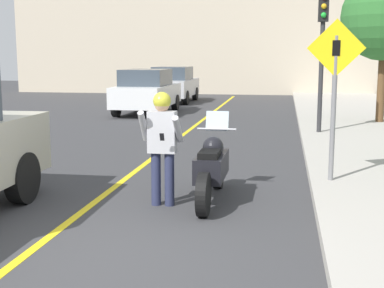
{
  "coord_description": "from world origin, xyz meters",
  "views": [
    {
      "loc": [
        2.15,
        -5.26,
        2.14
      ],
      "look_at": [
        0.77,
        2.69,
        0.82
      ],
      "focal_mm": 50.0,
      "sensor_mm": 36.0,
      "label": 1
    }
  ],
  "objects_px": {
    "motorcycle": "(212,168)",
    "crossing_sign": "(335,85)",
    "parked_car_white": "(147,91)",
    "person_biker": "(162,137)",
    "parked_car_silver": "(173,84)",
    "traffic_light": "(323,35)"
  },
  "relations": [
    {
      "from": "parked_car_white",
      "to": "crossing_sign",
      "type": "bearing_deg",
      "value": -61.6
    },
    {
      "from": "person_biker",
      "to": "parked_car_silver",
      "type": "distance_m",
      "value": 17.96
    },
    {
      "from": "traffic_light",
      "to": "parked_car_silver",
      "type": "relative_size",
      "value": 0.87
    },
    {
      "from": "motorcycle",
      "to": "parked_car_silver",
      "type": "bearing_deg",
      "value": 103.65
    },
    {
      "from": "motorcycle",
      "to": "person_biker",
      "type": "bearing_deg",
      "value": -149.79
    },
    {
      "from": "person_biker",
      "to": "parked_car_silver",
      "type": "relative_size",
      "value": 0.39
    },
    {
      "from": "traffic_light",
      "to": "motorcycle",
      "type": "bearing_deg",
      "value": -106.28
    },
    {
      "from": "crossing_sign",
      "to": "parked_car_silver",
      "type": "distance_m",
      "value": 17.31
    },
    {
      "from": "person_biker",
      "to": "parked_car_white",
      "type": "relative_size",
      "value": 0.39
    },
    {
      "from": "traffic_light",
      "to": "parked_car_silver",
      "type": "xyz_separation_m",
      "value": [
        -6.16,
        10.46,
        -1.84
      ]
    },
    {
      "from": "person_biker",
      "to": "crossing_sign",
      "type": "height_order",
      "value": "crossing_sign"
    },
    {
      "from": "traffic_light",
      "to": "parked_car_white",
      "type": "relative_size",
      "value": 0.87
    },
    {
      "from": "motorcycle",
      "to": "person_biker",
      "type": "distance_m",
      "value": 0.92
    },
    {
      "from": "motorcycle",
      "to": "parked_car_silver",
      "type": "height_order",
      "value": "parked_car_silver"
    },
    {
      "from": "motorcycle",
      "to": "parked_car_white",
      "type": "xyz_separation_m",
      "value": [
        -4.12,
        11.99,
        0.36
      ]
    },
    {
      "from": "person_biker",
      "to": "parked_car_silver",
      "type": "height_order",
      "value": "parked_car_silver"
    },
    {
      "from": "motorcycle",
      "to": "parked_car_silver",
      "type": "relative_size",
      "value": 0.54
    },
    {
      "from": "person_biker",
      "to": "crossing_sign",
      "type": "bearing_deg",
      "value": 29.23
    },
    {
      "from": "motorcycle",
      "to": "crossing_sign",
      "type": "xyz_separation_m",
      "value": [
        1.82,
        1.0,
        1.21
      ]
    },
    {
      "from": "parked_car_white",
      "to": "parked_car_silver",
      "type": "relative_size",
      "value": 1.0
    },
    {
      "from": "traffic_light",
      "to": "crossing_sign",
      "type": "bearing_deg",
      "value": -91.53
    },
    {
      "from": "motorcycle",
      "to": "crossing_sign",
      "type": "bearing_deg",
      "value": 28.86
    }
  ]
}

